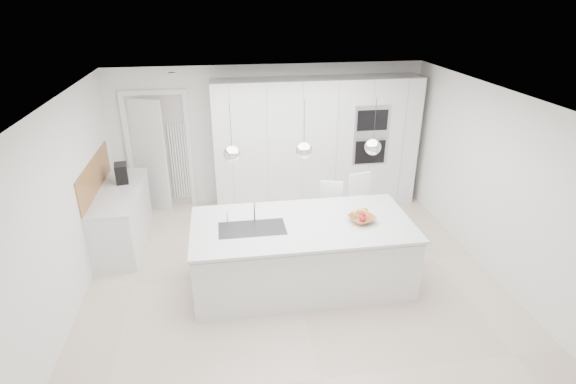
{
  "coord_description": "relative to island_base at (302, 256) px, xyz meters",
  "views": [
    {
      "loc": [
        -0.86,
        -5.27,
        3.63
      ],
      "look_at": [
        0.0,
        0.3,
        1.1
      ],
      "focal_mm": 28.0,
      "sensor_mm": 36.0,
      "label": 1
    }
  ],
  "objects": [
    {
      "name": "floor",
      "position": [
        -0.1,
        0.3,
        -0.43
      ],
      "size": [
        5.5,
        5.5,
        0.0
      ],
      "primitive_type": "plane",
      "color": "beige",
      "rests_on": "ground"
    },
    {
      "name": "wall_back",
      "position": [
        -0.1,
        2.8,
        0.82
      ],
      "size": [
        5.5,
        0.0,
        5.5
      ],
      "primitive_type": "plane",
      "rotation": [
        1.57,
        0.0,
        0.0
      ],
      "color": "white",
      "rests_on": "ground"
    },
    {
      "name": "wall_left",
      "position": [
        -2.85,
        0.3,
        0.82
      ],
      "size": [
        0.0,
        5.0,
        5.0
      ],
      "primitive_type": "plane",
      "rotation": [
        1.57,
        0.0,
        1.57
      ],
      "color": "white",
      "rests_on": "ground"
    },
    {
      "name": "ceiling",
      "position": [
        -0.1,
        0.3,
        2.07
      ],
      "size": [
        5.5,
        5.5,
        0.0
      ],
      "primitive_type": "plane",
      "rotation": [
        3.14,
        0.0,
        0.0
      ],
      "color": "white",
      "rests_on": "wall_back"
    },
    {
      "name": "tall_cabinets",
      "position": [
        0.7,
        2.5,
        0.72
      ],
      "size": [
        3.6,
        0.6,
        2.3
      ],
      "primitive_type": "cube",
      "color": "silver",
      "rests_on": "floor"
    },
    {
      "name": "oven_stack",
      "position": [
        1.6,
        2.19,
        0.92
      ],
      "size": [
        0.62,
        0.04,
        1.05
      ],
      "primitive_type": null,
      "color": "#A5A5A8",
      "rests_on": "tall_cabinets"
    },
    {
      "name": "doorway_frame",
      "position": [
        -2.05,
        2.77,
        0.59
      ],
      "size": [
        1.11,
        0.08,
        2.13
      ],
      "primitive_type": null,
      "color": "white",
      "rests_on": "floor"
    },
    {
      "name": "hallway_door",
      "position": [
        -2.3,
        2.72,
        0.57
      ],
      "size": [
        0.76,
        0.38,
        2.0
      ],
      "primitive_type": "cube",
      "rotation": [
        0.0,
        0.0,
        -0.44
      ],
      "color": "white",
      "rests_on": "floor"
    },
    {
      "name": "radiator",
      "position": [
        -1.73,
        2.76,
        0.42
      ],
      "size": [
        0.32,
        0.04,
        1.4
      ],
      "primitive_type": null,
      "color": "white",
      "rests_on": "floor"
    },
    {
      "name": "left_base_cabinets",
      "position": [
        -2.55,
        1.5,
        0.0
      ],
      "size": [
        0.6,
        1.8,
        0.86
      ],
      "primitive_type": "cube",
      "color": "silver",
      "rests_on": "floor"
    },
    {
      "name": "left_worktop",
      "position": [
        -2.55,
        1.5,
        0.45
      ],
      "size": [
        0.62,
        1.82,
        0.04
      ],
      "primitive_type": "cube",
      "color": "silver",
      "rests_on": "left_base_cabinets"
    },
    {
      "name": "oak_backsplash",
      "position": [
        -2.84,
        1.5,
        0.72
      ],
      "size": [
        0.02,
        1.8,
        0.5
      ],
      "primitive_type": "cube",
      "color": "#A8703C",
      "rests_on": "wall_left"
    },
    {
      "name": "island_base",
      "position": [
        0.0,
        0.0,
        0.0
      ],
      "size": [
        2.8,
        1.2,
        0.86
      ],
      "primitive_type": "cube",
      "color": "silver",
      "rests_on": "floor"
    },
    {
      "name": "island_worktop",
      "position": [
        0.0,
        0.05,
        0.45
      ],
      "size": [
        2.84,
        1.4,
        0.04
      ],
      "primitive_type": "cube",
      "color": "silver",
      "rests_on": "island_base"
    },
    {
      "name": "island_sink",
      "position": [
        -0.65,
        -0.0,
        0.39
      ],
      "size": [
        0.84,
        0.44,
        0.18
      ],
      "primitive_type": null,
      "color": "#3F3F42",
      "rests_on": "island_worktop"
    },
    {
      "name": "island_tap",
      "position": [
        -0.6,
        0.2,
        0.62
      ],
      "size": [
        0.02,
        0.02,
        0.3
      ],
      "primitive_type": "cylinder",
      "color": "white",
      "rests_on": "island_worktop"
    },
    {
      "name": "pendant_left",
      "position": [
        -0.85,
        -0.0,
        1.47
      ],
      "size": [
        0.2,
        0.2,
        0.2
      ],
      "primitive_type": "sphere",
      "color": "white",
      "rests_on": "ceiling"
    },
    {
      "name": "pendant_mid",
      "position": [
        -0.0,
        -0.0,
        1.47
      ],
      "size": [
        0.2,
        0.2,
        0.2
      ],
      "primitive_type": "sphere",
      "color": "white",
      "rests_on": "ceiling"
    },
    {
      "name": "pendant_right",
      "position": [
        0.85,
        -0.0,
        1.47
      ],
      "size": [
        0.2,
        0.2,
        0.2
      ],
      "primitive_type": "sphere",
      "color": "white",
      "rests_on": "ceiling"
    },
    {
      "name": "fruit_bowl",
      "position": [
        0.77,
        -0.03,
        0.51
      ],
      "size": [
        0.43,
        0.43,
        0.08
      ],
      "primitive_type": "imported",
      "rotation": [
        0.0,
        0.0,
        0.37
      ],
      "color": "#A8703C",
      "rests_on": "island_worktop"
    },
    {
      "name": "espresso_machine",
      "position": [
        -2.53,
        1.81,
        0.62
      ],
      "size": [
        0.22,
        0.3,
        0.3
      ],
      "primitive_type": "cube",
      "rotation": [
        0.0,
        0.0,
        0.18
      ],
      "color": "black",
      "rests_on": "left_worktop"
    },
    {
      "name": "bar_stool_left",
      "position": [
        0.6,
        0.8,
        0.1
      ],
      "size": [
        0.48,
        0.57,
        1.06
      ],
      "primitive_type": null,
      "rotation": [
        0.0,
        0.0,
        -0.29
      ],
      "color": "white",
      "rests_on": "floor"
    },
    {
      "name": "bar_stool_right",
      "position": [
        1.06,
        0.89,
        0.13
      ],
      "size": [
        0.49,
        0.6,
        1.13
      ],
      "primitive_type": null,
      "rotation": [
        0.0,
        0.0,
        0.26
      ],
      "color": "white",
      "rests_on": "floor"
    },
    {
      "name": "apple_a",
      "position": [
        0.79,
        -0.0,
        0.54
      ],
      "size": [
        0.09,
        0.09,
        0.09
      ],
      "primitive_type": "sphere",
      "color": "red",
      "rests_on": "fruit_bowl"
    },
    {
      "name": "apple_b",
      "position": [
        0.76,
        -0.09,
        0.54
      ],
      "size": [
        0.08,
        0.08,
        0.08
      ],
      "primitive_type": "sphere",
      "color": "red",
      "rests_on": "fruit_bowl"
    },
    {
      "name": "apple_c",
      "position": [
        0.77,
        -0.09,
        0.53
      ],
      "size": [
        0.07,
        0.07,
        0.07
      ],
      "primitive_type": "sphere",
      "color": "red",
      "rests_on": "fruit_bowl"
    },
    {
      "name": "banana_bunch",
      "position": [
        0.76,
        -0.01,
        0.59
      ],
      "size": [
        0.26,
        0.18,
        0.23
      ],
      "primitive_type": "torus",
      "rotation": [
        1.22,
        0.0,
        0.35
      ],
      "color": "gold",
      "rests_on": "fruit_bowl"
    }
  ]
}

